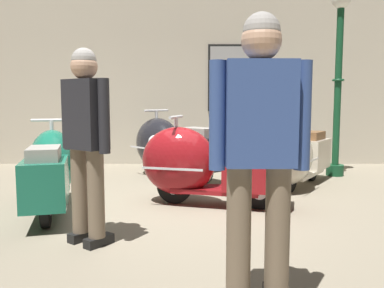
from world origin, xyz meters
The scene contains 9 objects.
ground_plane centered at (0.00, 0.00, 0.00)m, with size 60.00×60.00×0.00m, color gray.
showroom_back_wall centered at (-0.14, 3.49, 1.92)m, with size 18.00×0.63×3.84m.
scooter_0 centered at (-1.42, 0.06, 0.46)m, with size 0.87×1.72×1.01m.
scooter_1 centered at (-0.20, 1.96, 0.49)m, with size 1.60×1.63×1.09m.
scooter_2 centered at (0.27, 0.27, 0.48)m, with size 1.79×0.91×1.05m.
scooter_3 centered at (1.65, 1.21, 0.45)m, with size 1.29×1.60×0.99m.
lamppost centered at (2.52, 2.17, 1.64)m, with size 0.29×0.29×2.96m.
visitor_0 centered at (0.54, -2.09, 0.99)m, with size 0.58×0.27×1.70m.
visitor_1 centered at (-0.73, -1.02, 0.96)m, with size 0.46×0.41×1.65m.
Camera 1 is at (0.16, -4.36, 1.21)m, focal length 37.56 mm.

